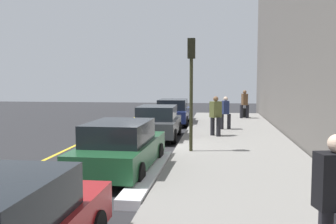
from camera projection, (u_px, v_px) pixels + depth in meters
name	position (u px, v px, depth m)	size (l,w,h in m)	color
ground_plane	(154.00, 146.00, 15.52)	(56.00, 56.00, 0.00)	#28282B
sidewalk	(236.00, 146.00, 15.10)	(28.00, 4.60, 0.15)	gray
lane_stripe_centre	(78.00, 144.00, 15.92)	(28.00, 0.14, 0.01)	gold
snow_bank_curb	(150.00, 174.00, 10.56)	(5.38, 0.56, 0.22)	white
parked_car_green	(121.00, 147.00, 11.02)	(4.65, 1.98, 1.51)	black
parked_car_charcoal	(158.00, 122.00, 17.26)	(4.17, 1.96, 1.51)	black
parked_car_navy	(173.00, 112.00, 22.87)	(4.54, 1.95, 1.51)	black
pedestrian_olive_coat	(216.00, 115.00, 17.25)	(0.55, 0.56, 1.79)	black
pedestrian_black_coat	(335.00, 200.00, 5.02)	(0.60, 0.56, 1.86)	black
pedestrian_brown_coat	(245.00, 103.00, 25.04)	(0.55, 0.60, 1.83)	black
pedestrian_navy_coat	(226.00, 112.00, 19.54)	(0.50, 0.54, 1.66)	black
traffic_light_pole	(191.00, 75.00, 13.48)	(0.35, 0.26, 3.97)	#2D2D19
rolling_suitcase	(245.00, 113.00, 25.57)	(0.34, 0.22, 0.97)	black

